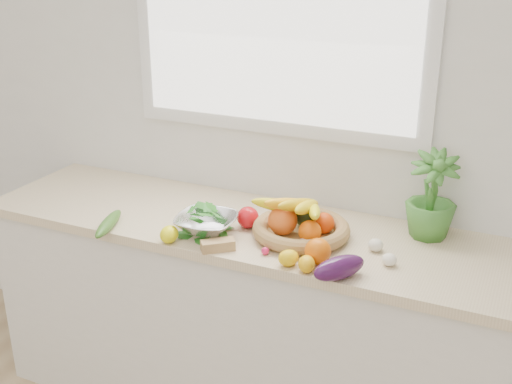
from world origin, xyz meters
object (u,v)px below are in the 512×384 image
at_px(apple, 248,217).
at_px(cucumber, 108,224).
at_px(potted_herb, 432,195).
at_px(colander_with_spinach, 206,220).
at_px(eggplant, 339,268).
at_px(fruit_basket, 300,224).

relative_size(apple, cucumber, 0.33).
bearing_deg(cucumber, potted_herb, 21.82).
height_order(cucumber, colander_with_spinach, colander_with_spinach).
distance_m(apple, eggplant, 0.52).
xyz_separation_m(apple, colander_with_spinach, (-0.12, -0.12, 0.02)).
bearing_deg(colander_with_spinach, eggplant, -11.82).
bearing_deg(fruit_basket, cucumber, -160.50).
bearing_deg(cucumber, colander_with_spinach, 17.77).
xyz_separation_m(potted_herb, fruit_basket, (-0.44, -0.21, -0.12)).
xyz_separation_m(apple, cucumber, (-0.49, -0.24, -0.02)).
height_order(eggplant, fruit_basket, fruit_basket).
bearing_deg(fruit_basket, potted_herb, 25.37).
height_order(eggplant, cucumber, eggplant).
bearing_deg(apple, potted_herb, 18.23).
relative_size(apple, fruit_basket, 0.18).
height_order(apple, potted_herb, potted_herb).
bearing_deg(fruit_basket, colander_with_spinach, -158.61).
bearing_deg(potted_herb, eggplant, -114.23).
relative_size(apple, potted_herb, 0.25).
distance_m(fruit_basket, colander_with_spinach, 0.36).
height_order(cucumber, fruit_basket, fruit_basket).
xyz_separation_m(apple, fruit_basket, (0.22, 0.01, 0.01)).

